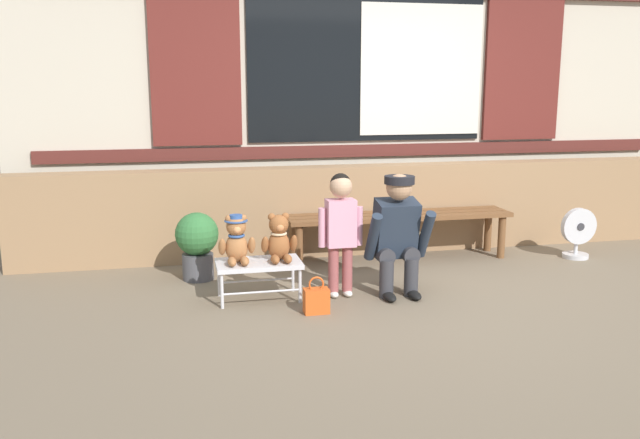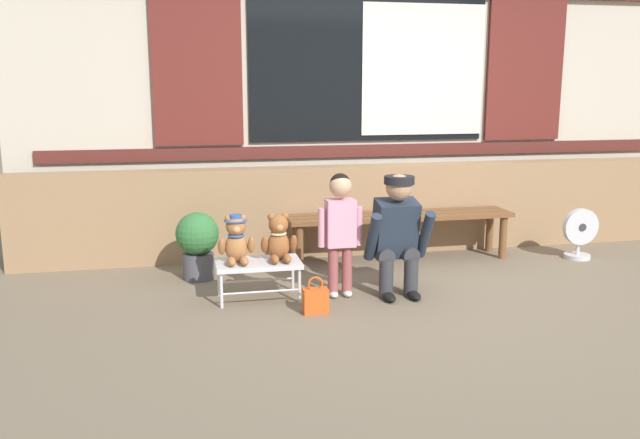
% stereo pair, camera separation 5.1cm
% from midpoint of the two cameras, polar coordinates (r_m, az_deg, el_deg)
% --- Properties ---
extents(ground_plane, '(60.00, 60.00, 0.00)m').
position_cam_midpoint_polar(ground_plane, '(5.33, 9.14, -6.32)').
color(ground_plane, '#756651').
extents(brick_low_wall, '(6.79, 0.25, 0.85)m').
position_cam_midpoint_polar(brick_low_wall, '(6.53, 4.69, 0.94)').
color(brick_low_wall, '#997551').
rests_on(brick_low_wall, ground).
extents(shop_facade, '(6.93, 0.26, 3.21)m').
position_cam_midpoint_polar(shop_facade, '(6.92, 3.62, 11.54)').
color(shop_facade, beige).
rests_on(shop_facade, ground).
extents(wooden_bench_long, '(2.10, 0.40, 0.44)m').
position_cam_midpoint_polar(wooden_bench_long, '(6.23, 6.51, -0.10)').
color(wooden_bench_long, brown).
rests_on(wooden_bench_long, ground).
extents(small_display_bench, '(0.64, 0.36, 0.30)m').
position_cam_midpoint_polar(small_display_bench, '(5.10, -5.54, -3.93)').
color(small_display_bench, silver).
rests_on(small_display_bench, ground).
extents(teddy_bear_with_hat, '(0.28, 0.27, 0.36)m').
position_cam_midpoint_polar(teddy_bear_with_hat, '(5.03, -7.39, -1.75)').
color(teddy_bear_with_hat, '#A86B3D').
rests_on(teddy_bear_with_hat, small_display_bench).
extents(teddy_bear_plain, '(0.28, 0.26, 0.36)m').
position_cam_midpoint_polar(teddy_bear_plain, '(5.07, -3.79, -1.68)').
color(teddy_bear_plain, '#93562D').
rests_on(teddy_bear_plain, small_display_bench).
extents(child_standing, '(0.35, 0.18, 0.96)m').
position_cam_midpoint_polar(child_standing, '(5.08, 1.48, -0.15)').
color(child_standing, '#994C4C').
rests_on(child_standing, ground).
extents(adult_crouching, '(0.50, 0.49, 0.95)m').
position_cam_midpoint_polar(adult_crouching, '(5.21, 6.33, -1.20)').
color(adult_crouching, '#333338').
rests_on(adult_crouching, ground).
extents(handbag_on_ground, '(0.18, 0.11, 0.27)m').
position_cam_midpoint_polar(handbag_on_ground, '(4.83, -0.62, -6.87)').
color(handbag_on_ground, '#DB561E').
rests_on(handbag_on_ground, ground).
extents(potted_plant, '(0.36, 0.36, 0.57)m').
position_cam_midpoint_polar(potted_plant, '(5.68, -10.66, -1.88)').
color(potted_plant, '#4C4C51').
rests_on(potted_plant, ground).
extents(floor_fan, '(0.34, 0.24, 0.48)m').
position_cam_midpoint_polar(floor_fan, '(6.72, 20.88, -1.11)').
color(floor_fan, silver).
rests_on(floor_fan, ground).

